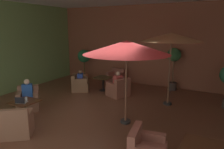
% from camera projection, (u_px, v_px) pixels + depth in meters
% --- Properties ---
extents(ground_plane, '(10.62, 9.59, 0.02)m').
position_uv_depth(ground_plane, '(105.00, 119.00, 6.92)').
color(ground_plane, brown).
extents(wall_back_brick, '(10.62, 0.08, 4.05)m').
position_uv_depth(wall_back_brick, '(151.00, 46.00, 10.60)').
color(wall_back_brick, brown).
rests_on(wall_back_brick, ground_plane).
extents(cafe_table_front_left, '(0.74, 0.74, 0.65)m').
position_uv_depth(cafe_table_front_left, '(25.00, 106.00, 6.66)').
color(cafe_table_front_left, black).
rests_on(cafe_table_front_left, ground_plane).
extents(armchair_front_left_north, '(1.04, 1.02, 0.86)m').
position_uv_depth(armchair_front_left_north, '(17.00, 125.00, 5.74)').
color(armchair_front_left_north, '#8F5F46').
rests_on(armchair_front_left_north, ground_plane).
extents(armchair_front_left_east, '(1.02, 1.02, 0.84)m').
position_uv_depth(armchair_front_left_east, '(28.00, 101.00, 7.62)').
color(armchair_front_left_east, '#895D45').
rests_on(armchair_front_left_east, ground_plane).
extents(cafe_table_mid_center, '(0.79, 0.79, 0.65)m').
position_uv_depth(cafe_table_mid_center, '(103.00, 80.00, 9.92)').
color(cafe_table_mid_center, black).
rests_on(cafe_table_mid_center, ground_plane).
extents(armchair_mid_center_north, '(0.81, 0.82, 0.86)m').
position_uv_depth(armchair_mid_center_north, '(116.00, 79.00, 10.86)').
color(armchair_mid_center_north, '#905144').
rests_on(armchair_mid_center_north, ground_plane).
extents(armchair_mid_center_east, '(1.03, 1.03, 0.78)m').
position_uv_depth(armchair_mid_center_east, '(80.00, 84.00, 9.91)').
color(armchair_mid_center_east, '#876041').
rests_on(armchair_mid_center_east, ground_plane).
extents(armchair_mid_center_south, '(1.03, 1.03, 0.82)m').
position_uv_depth(armchair_mid_center_south, '(119.00, 89.00, 9.12)').
color(armchair_mid_center_south, '#925542').
rests_on(armchair_mid_center_south, ground_plane).
extents(patio_umbrella_tall_red, '(2.56, 2.56, 2.55)m').
position_uv_depth(patio_umbrella_tall_red, '(127.00, 48.00, 6.11)').
color(patio_umbrella_tall_red, '#2D2D2D').
rests_on(patio_umbrella_tall_red, ground_plane).
extents(patio_umbrella_center_beige, '(2.23, 2.23, 2.74)m').
position_uv_depth(patio_umbrella_center_beige, '(171.00, 38.00, 7.64)').
color(patio_umbrella_center_beige, '#2D2D2D').
rests_on(patio_umbrella_center_beige, ground_plane).
extents(potted_tree_mid_left, '(0.63, 0.63, 2.02)m').
position_uv_depth(potted_tree_mid_left, '(174.00, 61.00, 9.79)').
color(potted_tree_mid_left, '#3E322D').
rests_on(potted_tree_mid_left, ground_plane).
extents(potted_tree_mid_right, '(0.72, 0.72, 1.72)m').
position_uv_depth(potted_tree_mid_right, '(84.00, 58.00, 11.91)').
color(potted_tree_mid_right, '#AA6645').
rests_on(potted_tree_mid_right, ground_plane).
extents(patron_blue_shirt, '(0.37, 0.40, 0.60)m').
position_uv_depth(patron_blue_shirt, '(80.00, 77.00, 9.84)').
color(patron_blue_shirt, '#2A449D').
rests_on(patron_blue_shirt, ground_plane).
extents(patron_by_window, '(0.40, 0.40, 0.68)m').
position_uv_depth(patron_by_window, '(27.00, 90.00, 7.50)').
color(patron_by_window, '#234D9B').
rests_on(patron_by_window, ground_plane).
extents(patron_with_friend, '(0.38, 0.43, 0.68)m').
position_uv_depth(patron_with_friend, '(118.00, 80.00, 9.07)').
color(patron_with_friend, '#B8443E').
rests_on(patron_with_friend, ground_plane).
extents(iced_drink_cup, '(0.08, 0.08, 0.11)m').
position_uv_depth(iced_drink_cup, '(26.00, 99.00, 6.68)').
color(iced_drink_cup, white).
rests_on(iced_drink_cup, cafe_table_front_left).
extents(open_laptop, '(0.37, 0.32, 0.20)m').
position_uv_depth(open_laptop, '(21.00, 101.00, 6.45)').
color(open_laptop, '#9EA0A5').
rests_on(open_laptop, cafe_table_front_left).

